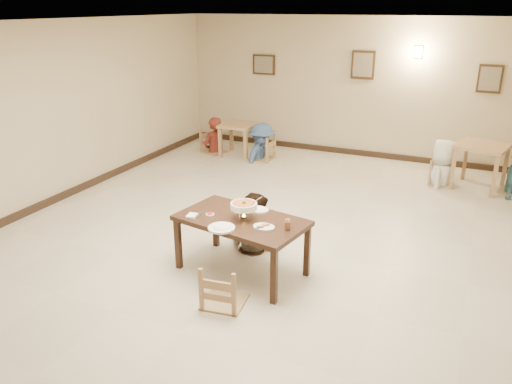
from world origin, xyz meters
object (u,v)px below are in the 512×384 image
at_px(bg_chair_ll, 214,130).
at_px(bg_chair_lr, 262,137).
at_px(main_table, 241,224).
at_px(chair_near, 224,265).
at_px(bg_diner_a, 213,117).
at_px(bg_table_left, 238,130).
at_px(bg_chair_rl, 444,161).
at_px(curry_warmer, 244,206).
at_px(bg_table_right, 482,152).
at_px(chair_far, 258,216).
at_px(drink_glass, 287,225).
at_px(bg_diner_b, 262,123).
at_px(main_diner, 254,193).
at_px(bg_diner_c, 447,140).

xyz_separation_m(bg_chair_ll, bg_chair_lr, (1.21, -0.05, -0.01)).
relative_size(main_table, chair_near, 1.74).
bearing_deg(main_table, chair_near, -69.42).
distance_m(bg_chair_lr, bg_diner_a, 1.25).
relative_size(bg_table_left, bg_chair_rl, 0.84).
xyz_separation_m(curry_warmer, bg_table_right, (2.61, 4.59, -0.22)).
distance_m(chair_far, bg_chair_lr, 4.16).
xyz_separation_m(main_table, chair_near, (0.13, -0.74, -0.17)).
bearing_deg(bg_chair_lr, bg_chair_ll, -90.76).
bearing_deg(bg_chair_lr, drink_glass, 28.54).
bearing_deg(drink_glass, bg_chair_ll, 127.17).
bearing_deg(bg_chair_rl, chair_far, 152.85).
bearing_deg(chair_near, curry_warmer, -89.64).
xyz_separation_m(bg_chair_rl, bg_diner_a, (-4.97, 0.10, 0.38)).
xyz_separation_m(chair_near, bg_chair_lr, (-1.87, 5.34, 0.02)).
height_order(bg_table_right, bg_diner_b, bg_diner_b).
relative_size(chair_near, drink_glass, 7.36).
bearing_deg(drink_glass, curry_warmer, 173.33).
bearing_deg(bg_chair_lr, bg_chair_rl, 90.85).
distance_m(curry_warmer, drink_glass, 0.61).
relative_size(drink_glass, bg_diner_b, 0.08).
xyz_separation_m(main_table, bg_diner_b, (-1.74, 4.60, 0.15)).
relative_size(chair_far, bg_table_left, 1.16).
xyz_separation_m(chair_far, bg_table_left, (-2.23, 3.90, 0.15)).
height_order(bg_chair_ll, bg_chair_rl, bg_chair_ll).
distance_m(chair_far, chair_near, 1.53).
bearing_deg(bg_table_right, main_diner, -125.70).
bearing_deg(main_diner, chair_near, 116.62).
bearing_deg(bg_table_right, drink_glass, -113.39).
height_order(curry_warmer, bg_chair_lr, bg_chair_lr).
distance_m(bg_table_right, bg_chair_lr, 4.39).
bearing_deg(main_diner, chair_far, -97.47).
xyz_separation_m(chair_far, bg_chair_rl, (2.13, 3.77, 0.01)).
height_order(main_diner, bg_table_left, main_diner).
relative_size(bg_table_right, bg_diner_b, 0.63).
xyz_separation_m(main_table, drink_glass, (0.63, -0.07, 0.14)).
bearing_deg(bg_chair_rl, bg_diner_a, 91.17).
distance_m(main_table, bg_chair_lr, 4.92).
bearing_deg(bg_table_left, bg_diner_a, -177.52).
distance_m(bg_chair_ll, bg_chair_rl, 4.97).
xyz_separation_m(drink_glass, bg_table_right, (2.01, 4.66, -0.11)).
height_order(curry_warmer, bg_table_left, curry_warmer).
distance_m(chair_far, drink_glass, 1.19).
bearing_deg(bg_chair_rl, bg_chair_ll, 91.17).
bearing_deg(curry_warmer, bg_chair_lr, 111.05).
bearing_deg(bg_diner_c, bg_table_left, -83.04).
bearing_deg(chair_far, bg_diner_a, 109.25).
bearing_deg(main_table, bg_chair_ll, 132.69).
relative_size(drink_glass, bg_diner_c, 0.08).
distance_m(bg_table_right, bg_chair_ll, 5.60).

